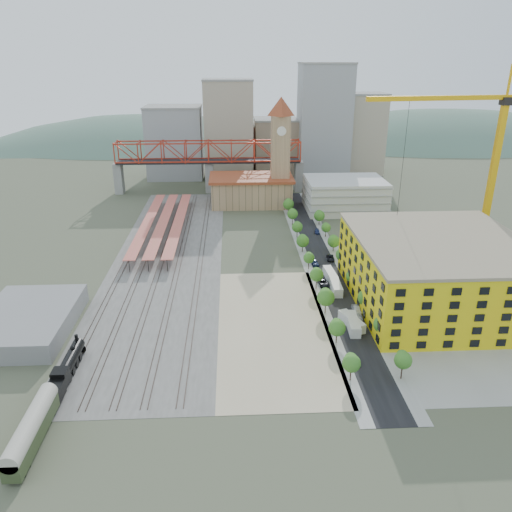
{
  "coord_description": "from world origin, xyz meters",
  "views": [
    {
      "loc": [
        -14.01,
        -142.58,
        64.48
      ],
      "look_at": [
        -7.25,
        -7.83,
        10.0
      ],
      "focal_mm": 35.0,
      "sensor_mm": 36.0,
      "label": 1
    }
  ],
  "objects_px": {
    "site_trailer_c": "(336,287)",
    "site_trailer_b": "(352,322)",
    "site_trailer_a": "(353,324)",
    "site_trailer_d": "(330,275)",
    "locomotive": "(66,370)",
    "tower_crane": "(486,149)",
    "clock_tower": "(280,142)",
    "coach": "(32,430)",
    "car_0": "(355,361)",
    "construction_building": "(437,271)"
  },
  "relations": [
    {
      "from": "locomotive",
      "to": "tower_crane",
      "type": "bearing_deg",
      "value": 26.54
    },
    {
      "from": "construction_building",
      "to": "site_trailer_b",
      "type": "bearing_deg",
      "value": -154.72
    },
    {
      "from": "construction_building",
      "to": "tower_crane",
      "type": "distance_m",
      "value": 43.45
    },
    {
      "from": "construction_building",
      "to": "site_trailer_d",
      "type": "bearing_deg",
      "value": 147.36
    },
    {
      "from": "construction_building",
      "to": "locomotive",
      "type": "relative_size",
      "value": 2.16
    },
    {
      "from": "coach",
      "to": "site_trailer_d",
      "type": "xyz_separation_m",
      "value": [
        66.0,
        67.43,
        -1.92
      ]
    },
    {
      "from": "tower_crane",
      "to": "car_0",
      "type": "distance_m",
      "value": 82.38
    },
    {
      "from": "car_0",
      "to": "clock_tower",
      "type": "bearing_deg",
      "value": 87.65
    },
    {
      "from": "clock_tower",
      "to": "construction_building",
      "type": "distance_m",
      "value": 107.36
    },
    {
      "from": "clock_tower",
      "to": "locomotive",
      "type": "distance_m",
      "value": 145.97
    },
    {
      "from": "locomotive",
      "to": "site_trailer_b",
      "type": "relative_size",
      "value": 2.49
    },
    {
      "from": "clock_tower",
      "to": "coach",
      "type": "bearing_deg",
      "value": -111.04
    },
    {
      "from": "coach",
      "to": "site_trailer_b",
      "type": "relative_size",
      "value": 2.07
    },
    {
      "from": "construction_building",
      "to": "site_trailer_b",
      "type": "height_order",
      "value": "construction_building"
    },
    {
      "from": "tower_crane",
      "to": "car_0",
      "type": "relative_size",
      "value": 15.96
    },
    {
      "from": "construction_building",
      "to": "site_trailer_a",
      "type": "bearing_deg",
      "value": -152.38
    },
    {
      "from": "locomotive",
      "to": "site_trailer_a",
      "type": "distance_m",
      "value": 68.34
    },
    {
      "from": "locomotive",
      "to": "site_trailer_c",
      "type": "height_order",
      "value": "locomotive"
    },
    {
      "from": "tower_crane",
      "to": "car_0",
      "type": "xyz_separation_m",
      "value": [
        -49.67,
        -53.84,
        -37.69
      ]
    },
    {
      "from": "clock_tower",
      "to": "site_trailer_a",
      "type": "height_order",
      "value": "clock_tower"
    },
    {
      "from": "site_trailer_a",
      "to": "coach",
      "type": "bearing_deg",
      "value": -146.56
    },
    {
      "from": "tower_crane",
      "to": "site_trailer_d",
      "type": "height_order",
      "value": "tower_crane"
    },
    {
      "from": "tower_crane",
      "to": "site_trailer_b",
      "type": "height_order",
      "value": "tower_crane"
    },
    {
      "from": "site_trailer_b",
      "to": "site_trailer_a",
      "type": "bearing_deg",
      "value": -109.04
    },
    {
      "from": "tower_crane",
      "to": "site_trailer_a",
      "type": "distance_m",
      "value": 70.94
    },
    {
      "from": "locomotive",
      "to": "coach",
      "type": "distance_m",
      "value": 19.5
    },
    {
      "from": "site_trailer_c",
      "to": "car_0",
      "type": "bearing_deg",
      "value": -92.54
    },
    {
      "from": "construction_building",
      "to": "site_trailer_c",
      "type": "distance_m",
      "value": 28.44
    },
    {
      "from": "site_trailer_d",
      "to": "construction_building",
      "type": "bearing_deg",
      "value": -36.09
    },
    {
      "from": "site_trailer_a",
      "to": "site_trailer_b",
      "type": "bearing_deg",
      "value": 94.05
    },
    {
      "from": "site_trailer_a",
      "to": "site_trailer_c",
      "type": "relative_size",
      "value": 1.0
    },
    {
      "from": "locomotive",
      "to": "site_trailer_a",
      "type": "relative_size",
      "value": 2.34
    },
    {
      "from": "construction_building",
      "to": "site_trailer_c",
      "type": "bearing_deg",
      "value": 162.39
    },
    {
      "from": "tower_crane",
      "to": "site_trailer_d",
      "type": "distance_m",
      "value": 60.14
    },
    {
      "from": "construction_building",
      "to": "car_0",
      "type": "bearing_deg",
      "value": -135.12
    },
    {
      "from": "coach",
      "to": "site_trailer_b",
      "type": "xyz_separation_m",
      "value": [
        66.0,
        38.5,
        -1.97
      ]
    },
    {
      "from": "locomotive",
      "to": "tower_crane",
      "type": "xyz_separation_m",
      "value": [
        112.67,
        56.27,
        36.17
      ]
    },
    {
      "from": "site_trailer_c",
      "to": "car_0",
      "type": "relative_size",
      "value": 2.56
    },
    {
      "from": "site_trailer_b",
      "to": "car_0",
      "type": "bearing_deg",
      "value": -119.28
    },
    {
      "from": "site_trailer_b",
      "to": "clock_tower",
      "type": "bearing_deg",
      "value": 75.04
    },
    {
      "from": "tower_crane",
      "to": "site_trailer_a",
      "type": "xyz_separation_m",
      "value": [
        -46.67,
        -38.57,
        -36.98
      ]
    },
    {
      "from": "locomotive",
      "to": "site_trailer_b",
      "type": "xyz_separation_m",
      "value": [
        66.0,
        19.03,
        -0.9
      ]
    },
    {
      "from": "clock_tower",
      "to": "construction_building",
      "type": "height_order",
      "value": "clock_tower"
    },
    {
      "from": "site_trailer_b",
      "to": "site_trailer_d",
      "type": "bearing_deg",
      "value": 70.96
    },
    {
      "from": "clock_tower",
      "to": "tower_crane",
      "type": "relative_size",
      "value": 0.84
    },
    {
      "from": "construction_building",
      "to": "coach",
      "type": "relative_size",
      "value": 2.59
    },
    {
      "from": "clock_tower",
      "to": "site_trailer_c",
      "type": "relative_size",
      "value": 5.21
    },
    {
      "from": "coach",
      "to": "site_trailer_d",
      "type": "height_order",
      "value": "coach"
    },
    {
      "from": "site_trailer_c",
      "to": "site_trailer_b",
      "type": "bearing_deg",
      "value": -87.92
    },
    {
      "from": "coach",
      "to": "car_0",
      "type": "relative_size",
      "value": 5.01
    }
  ]
}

